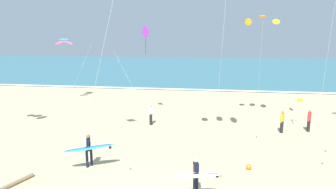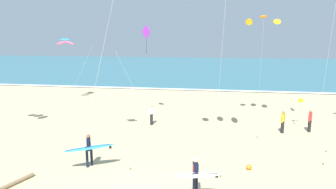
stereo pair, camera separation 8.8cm
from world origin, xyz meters
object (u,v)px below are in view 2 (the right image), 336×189
at_px(surfer_lead, 196,175).
at_px(kite_arc_amber_low, 263,20).
at_px(bystander_white_top, 151,114).
at_px(bystander_yellow_top, 283,122).
at_px(beach_ball, 249,167).
at_px(lifeguard_flag, 297,109).
at_px(kite_diamond_violet_near, 145,36).
at_px(driftwood_log, 17,182).
at_px(surfer_trailing, 89,148).
at_px(bystander_red_top, 310,121).
at_px(kite_arc_cobalt_close, 65,42).

xyz_separation_m(surfer_lead, kite_arc_amber_low, (4.00, 12.65, 6.70)).
bearing_deg(surfer_lead, bystander_white_top, 111.83).
distance_m(bystander_yellow_top, beach_ball, 7.07).
height_order(kite_arc_amber_low, lifeguard_flag, kite_arc_amber_low).
height_order(kite_diamond_violet_near, lifeguard_flag, kite_diamond_violet_near).
bearing_deg(kite_arc_amber_low, driftwood_log, -133.52).
bearing_deg(kite_diamond_violet_near, surfer_trailing, -92.47).
distance_m(kite_diamond_violet_near, kite_arc_amber_low, 9.13).
height_order(bystander_yellow_top, bystander_red_top, same).
bearing_deg(kite_arc_amber_low, beach_ball, -99.39).
xyz_separation_m(surfer_trailing, bystander_red_top, (12.70, 8.04, -0.23)).
distance_m(surfer_trailing, driftwood_log, 3.48).
height_order(kite_arc_amber_low, driftwood_log, kite_arc_amber_low).
height_order(surfer_lead, driftwood_log, surfer_lead).
height_order(lifeguard_flag, beach_ball, lifeguard_flag).
relative_size(surfer_lead, bystander_white_top, 1.24).
bearing_deg(surfer_trailing, bystander_white_top, 79.58).
distance_m(surfer_trailing, bystander_red_top, 15.04).
xyz_separation_m(kite_diamond_violet_near, bystander_yellow_top, (10.34, -3.01, -5.79)).
relative_size(lifeguard_flag, driftwood_log, 1.19).
bearing_deg(beach_ball, surfer_trailing, -172.62).
bearing_deg(kite_diamond_violet_near, lifeguard_flag, -4.08).
bearing_deg(kite_arc_cobalt_close, surfer_trailing, -59.71).
height_order(surfer_lead, beach_ball, surfer_lead).
bearing_deg(bystander_red_top, bystander_yellow_top, -163.30).
distance_m(surfer_lead, kite_arc_cobalt_close, 22.93).
height_order(surfer_lead, bystander_white_top, surfer_lead).
distance_m(bystander_white_top, lifeguard_flag, 10.90).
bearing_deg(surfer_trailing, kite_arc_amber_low, 47.90).
xyz_separation_m(kite_arc_amber_low, bystander_white_top, (-8.05, -2.55, -6.93)).
distance_m(kite_arc_cobalt_close, lifeguard_flag, 22.25).
bearing_deg(bystander_white_top, surfer_trailing, -100.42).
relative_size(kite_diamond_violet_near, kite_arc_amber_low, 0.92).
bearing_deg(lifeguard_flag, bystander_red_top, -73.54).
bearing_deg(kite_diamond_violet_near, bystander_red_top, -11.25).
bearing_deg(kite_arc_amber_low, surfer_trailing, -132.10).
relative_size(surfer_trailing, kite_diamond_violet_near, 0.33).
height_order(kite_diamond_violet_near, beach_ball, kite_diamond_violet_near).
relative_size(lifeguard_flag, beach_ball, 7.50).
bearing_deg(lifeguard_flag, surfer_trailing, -141.77).
height_order(surfer_lead, kite_diamond_violet_near, kite_diamond_violet_near).
bearing_deg(lifeguard_flag, driftwood_log, -141.38).
relative_size(bystander_white_top, beach_ball, 5.68).
bearing_deg(kite_diamond_violet_near, driftwood_log, -103.35).
xyz_separation_m(kite_arc_amber_low, kite_arc_cobalt_close, (-18.32, 4.55, -1.71)).
xyz_separation_m(surfer_trailing, lifeguard_flag, (12.23, 9.64, 0.22)).
bearing_deg(lifeguard_flag, beach_ball, -116.48).
bearing_deg(driftwood_log, surfer_trailing, 40.41).
bearing_deg(bystander_white_top, lifeguard_flag, 8.73).
distance_m(kite_arc_amber_low, beach_ball, 12.27).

